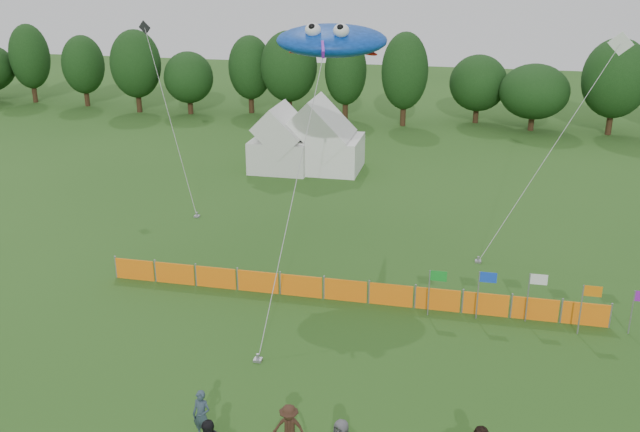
% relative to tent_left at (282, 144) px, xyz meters
% --- Properties ---
extents(ground, '(160.00, 160.00, 0.00)m').
position_rel_tent_left_xyz_m(ground, '(7.76, -28.53, -1.84)').
color(ground, '#234C16').
rests_on(ground, ground).
extents(treeline, '(104.57, 8.78, 8.36)m').
position_rel_tent_left_xyz_m(treeline, '(9.37, 16.40, 2.34)').
color(treeline, '#382314').
rests_on(treeline, ground).
extents(tent_left, '(4.13, 4.13, 3.64)m').
position_rel_tent_left_xyz_m(tent_left, '(0.00, 0.00, 0.00)').
color(tent_left, silver).
rests_on(tent_left, ground).
extents(tent_right, '(5.43, 4.34, 3.83)m').
position_rel_tent_left_xyz_m(tent_right, '(2.77, 0.60, 0.09)').
color(tent_right, white).
rests_on(tent_right, ground).
extents(barrier_fence, '(21.90, 0.06, 1.00)m').
position_rel_tent_left_xyz_m(barrier_fence, '(8.12, -19.05, -1.34)').
color(barrier_fence, orange).
rests_on(barrier_fence, ground).
extents(flag_row, '(8.73, 0.69, 2.18)m').
position_rel_tent_left_xyz_m(flag_row, '(15.89, -19.51, -0.42)').
color(flag_row, gray).
rests_on(flag_row, ground).
extents(spectator_a, '(0.67, 0.49, 1.68)m').
position_rel_tent_left_xyz_m(spectator_a, '(5.49, -29.30, -1.00)').
color(spectator_a, '#2D3E4C').
rests_on(spectator_a, ground).
extents(spectator_c, '(1.06, 0.62, 1.62)m').
position_rel_tent_left_xyz_m(spectator_c, '(8.32, -29.32, -1.03)').
color(spectator_c, '#362015').
rests_on(spectator_c, ground).
extents(stingray_kite, '(6.16, 18.69, 11.45)m').
position_rel_tent_left_xyz_m(stingray_kite, '(6.26, -12.71, 8.64)').
color(stingray_kite, blue).
rests_on(stingray_kite, ground).
extents(small_kite_white, '(7.17, 7.27, 10.62)m').
position_rel_tent_left_xyz_m(small_kite_white, '(18.41, -8.47, 5.42)').
color(small_kite_white, white).
rests_on(small_kite_white, ground).
extents(small_kite_dark, '(5.43, 5.45, 10.55)m').
position_rel_tent_left_xyz_m(small_kite_dark, '(-5.13, -7.43, 4.22)').
color(small_kite_dark, black).
rests_on(small_kite_dark, ground).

